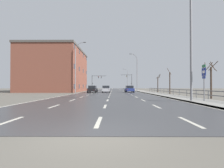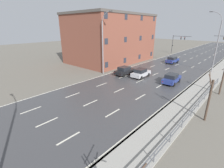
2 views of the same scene
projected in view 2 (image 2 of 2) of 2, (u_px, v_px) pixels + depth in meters
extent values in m
cube|color=#666056|center=(173.00, 67.00, 36.25)|extent=(160.00, 160.00, 0.12)
cube|color=#3D3D3F|center=(190.00, 59.00, 44.68)|extent=(14.00, 120.00, 0.02)
cube|color=beige|center=(31.00, 110.00, 17.40)|extent=(0.16, 2.20, 0.01)
cube|color=beige|center=(73.00, 95.00, 21.21)|extent=(0.16, 2.20, 0.01)
cube|color=beige|center=(102.00, 85.00, 25.01)|extent=(0.16, 2.20, 0.01)
cube|color=beige|center=(123.00, 77.00, 28.82)|extent=(0.16, 2.20, 0.01)
cube|color=beige|center=(140.00, 71.00, 32.62)|extent=(0.16, 2.20, 0.01)
cube|color=beige|center=(152.00, 66.00, 36.43)|extent=(0.16, 2.20, 0.01)
cube|color=beige|center=(163.00, 63.00, 40.24)|extent=(0.16, 2.20, 0.01)
cube|color=beige|center=(172.00, 59.00, 44.04)|extent=(0.16, 2.20, 0.01)
cube|color=beige|center=(179.00, 57.00, 47.85)|extent=(0.16, 2.20, 0.01)
cube|color=beige|center=(185.00, 55.00, 51.66)|extent=(0.16, 2.20, 0.01)
cube|color=beige|center=(191.00, 53.00, 55.46)|extent=(0.16, 2.20, 0.01)
cube|color=beige|center=(195.00, 51.00, 59.27)|extent=(0.16, 2.20, 0.01)
cube|color=beige|center=(199.00, 49.00, 63.07)|extent=(0.16, 2.20, 0.01)
cube|color=beige|center=(203.00, 48.00, 66.88)|extent=(0.16, 2.20, 0.01)
cube|color=beige|center=(206.00, 47.00, 70.69)|extent=(0.16, 2.20, 0.01)
cube|color=beige|center=(209.00, 46.00, 74.49)|extent=(0.16, 2.20, 0.01)
cube|color=beige|center=(212.00, 45.00, 78.30)|extent=(0.16, 2.20, 0.01)
cube|color=beige|center=(214.00, 44.00, 82.11)|extent=(0.16, 2.20, 0.01)
cube|color=beige|center=(216.00, 43.00, 85.91)|extent=(0.16, 2.20, 0.01)
cube|color=beige|center=(47.00, 122.00, 15.22)|extent=(0.16, 2.20, 0.01)
cube|color=beige|center=(90.00, 103.00, 19.02)|extent=(0.16, 2.20, 0.01)
cube|color=beige|center=(119.00, 90.00, 22.83)|extent=(0.16, 2.20, 0.01)
cube|color=beige|center=(140.00, 81.00, 26.63)|extent=(0.16, 2.20, 0.01)
cube|color=beige|center=(155.00, 74.00, 30.44)|extent=(0.16, 2.20, 0.01)
cube|color=beige|center=(167.00, 69.00, 34.25)|extent=(0.16, 2.20, 0.01)
cube|color=beige|center=(177.00, 65.00, 38.05)|extent=(0.16, 2.20, 0.01)
cube|color=beige|center=(185.00, 61.00, 41.86)|extent=(0.16, 2.20, 0.01)
cube|color=beige|center=(191.00, 58.00, 45.66)|extent=(0.16, 2.20, 0.01)
cube|color=beige|center=(197.00, 56.00, 49.47)|extent=(0.16, 2.20, 0.01)
cube|color=beige|center=(202.00, 54.00, 53.28)|extent=(0.16, 2.20, 0.01)
cube|color=beige|center=(206.00, 52.00, 57.08)|extent=(0.16, 2.20, 0.01)
cube|color=beige|center=(209.00, 50.00, 60.89)|extent=(0.16, 2.20, 0.01)
cube|color=beige|center=(213.00, 49.00, 64.70)|extent=(0.16, 2.20, 0.01)
cube|color=beige|center=(215.00, 48.00, 68.50)|extent=(0.16, 2.20, 0.01)
cube|color=beige|center=(218.00, 46.00, 72.31)|extent=(0.16, 2.20, 0.01)
cube|color=beige|center=(220.00, 45.00, 76.11)|extent=(0.16, 2.20, 0.01)
cube|color=beige|center=(222.00, 45.00, 79.92)|extent=(0.16, 2.20, 0.01)
cube|color=beige|center=(224.00, 44.00, 83.73)|extent=(0.16, 2.20, 0.01)
cube|color=beige|center=(69.00, 138.00, 13.03)|extent=(0.16, 2.20, 0.01)
cube|color=beige|center=(113.00, 113.00, 16.84)|extent=(0.16, 2.20, 0.01)
cube|color=beige|center=(141.00, 97.00, 20.64)|extent=(0.16, 2.20, 0.01)
cube|color=beige|center=(160.00, 86.00, 24.45)|extent=(0.16, 2.20, 0.01)
cube|color=beige|center=(174.00, 78.00, 28.26)|extent=(0.16, 2.20, 0.01)
cube|color=beige|center=(184.00, 72.00, 32.06)|extent=(0.16, 2.20, 0.01)
cube|color=beige|center=(193.00, 67.00, 35.87)|extent=(0.16, 2.20, 0.01)
cube|color=beige|center=(200.00, 63.00, 39.67)|extent=(0.16, 2.20, 0.01)
cube|color=beige|center=(205.00, 60.00, 43.48)|extent=(0.16, 2.20, 0.01)
cube|color=beige|center=(210.00, 57.00, 47.29)|extent=(0.16, 2.20, 0.01)
cube|color=beige|center=(214.00, 55.00, 51.09)|extent=(0.16, 2.20, 0.01)
cube|color=beige|center=(217.00, 53.00, 54.90)|extent=(0.16, 2.20, 0.01)
cube|color=beige|center=(220.00, 51.00, 58.71)|extent=(0.16, 2.20, 0.01)
cube|color=beige|center=(223.00, 50.00, 62.51)|extent=(0.16, 2.20, 0.01)
cube|color=beige|center=(219.00, 62.00, 40.40)|extent=(0.16, 120.00, 0.01)
cube|color=beige|center=(166.00, 56.00, 48.95)|extent=(0.16, 120.00, 0.01)
cube|color=slate|center=(220.00, 62.00, 40.25)|extent=(0.16, 120.00, 0.12)
cube|color=#515459|center=(177.00, 126.00, 13.07)|extent=(0.06, 33.51, 0.08)
cube|color=#515459|center=(177.00, 130.00, 13.21)|extent=(0.06, 33.51, 0.08)
cylinder|color=#515459|center=(154.00, 157.00, 10.50)|extent=(0.07, 0.07, 1.00)
cylinder|color=#515459|center=(170.00, 138.00, 12.31)|extent=(0.07, 0.07, 1.00)
cylinder|color=#515459|center=(182.00, 124.00, 14.13)|extent=(0.07, 0.07, 1.00)
cylinder|color=#515459|center=(192.00, 113.00, 15.95)|extent=(0.07, 0.07, 1.00)
cylinder|color=#515459|center=(199.00, 104.00, 17.77)|extent=(0.07, 0.07, 1.00)
cylinder|color=#515459|center=(205.00, 97.00, 19.58)|extent=(0.07, 0.07, 1.00)
cylinder|color=#515459|center=(210.00, 91.00, 21.40)|extent=(0.07, 0.07, 1.00)
cylinder|color=#515459|center=(214.00, 86.00, 23.22)|extent=(0.07, 0.07, 1.00)
cylinder|color=#515459|center=(218.00, 81.00, 25.03)|extent=(0.07, 0.07, 1.00)
cylinder|color=slate|center=(216.00, 48.00, 30.05)|extent=(0.20, 0.20, 9.59)
cylinder|color=slate|center=(222.00, 18.00, 28.42)|extent=(0.48, 0.11, 0.87)
cylinder|color=slate|center=(219.00, 14.00, 28.54)|extent=(0.80, 0.11, 0.61)
cylinder|color=slate|center=(214.00, 12.00, 28.94)|extent=(0.91, 0.11, 0.27)
cube|color=#333335|center=(211.00, 12.00, 29.21)|extent=(0.56, 0.24, 0.12)
cylinder|color=slate|center=(103.00, 49.00, 29.16)|extent=(0.20, 0.20, 9.41)
cylinder|color=slate|center=(103.00, 18.00, 27.32)|extent=(0.48, 0.11, 0.86)
cylinder|color=slate|center=(105.00, 14.00, 26.75)|extent=(0.80, 0.11, 0.61)
cylinder|color=slate|center=(109.00, 11.00, 26.13)|extent=(0.91, 0.11, 0.26)
cube|color=#333335|center=(111.00, 11.00, 25.84)|extent=(0.56, 0.24, 0.12)
cylinder|color=#38383A|center=(223.00, 36.00, 43.94)|extent=(4.47, 0.12, 0.12)
cube|color=black|center=(224.00, 38.00, 43.99)|extent=(0.20, 0.28, 0.80)
sphere|color=#2D2D2D|center=(224.00, 37.00, 43.79)|extent=(0.14, 0.14, 0.14)
sphere|color=#F2AD19|center=(224.00, 38.00, 43.88)|extent=(0.14, 0.14, 0.14)
sphere|color=#2D2D2D|center=(223.00, 39.00, 43.97)|extent=(0.14, 0.14, 0.14)
cylinder|color=#38383A|center=(172.00, 44.00, 53.10)|extent=(0.18, 0.18, 5.86)
cylinder|color=#38383A|center=(182.00, 36.00, 50.44)|extent=(5.62, 0.12, 0.12)
cube|color=black|center=(181.00, 38.00, 50.80)|extent=(0.20, 0.28, 0.80)
sphere|color=red|center=(181.00, 37.00, 50.61)|extent=(0.14, 0.14, 0.14)
sphere|color=#2D2D2D|center=(181.00, 38.00, 50.70)|extent=(0.14, 0.14, 0.14)
sphere|color=#2D2D2D|center=(181.00, 39.00, 50.79)|extent=(0.14, 0.14, 0.14)
cube|color=black|center=(185.00, 38.00, 50.10)|extent=(0.20, 0.28, 0.80)
sphere|color=red|center=(185.00, 37.00, 49.91)|extent=(0.14, 0.14, 0.14)
sphere|color=#2D2D2D|center=(185.00, 38.00, 50.00)|extent=(0.14, 0.14, 0.14)
sphere|color=#2D2D2D|center=(184.00, 39.00, 50.08)|extent=(0.14, 0.14, 0.14)
cube|color=black|center=(173.00, 45.00, 53.04)|extent=(0.18, 0.12, 0.32)
cube|color=black|center=(125.00, 71.00, 29.93)|extent=(1.98, 4.19, 0.64)
cube|color=black|center=(124.00, 68.00, 29.56)|extent=(1.67, 2.08, 0.60)
cube|color=slate|center=(127.00, 68.00, 30.20)|extent=(1.41, 0.16, 0.51)
cylinder|color=black|center=(132.00, 73.00, 30.36)|extent=(0.26, 0.67, 0.66)
cylinder|color=black|center=(126.00, 71.00, 31.43)|extent=(0.26, 0.67, 0.66)
cylinder|color=black|center=(124.00, 75.00, 28.66)|extent=(0.26, 0.67, 0.66)
cylinder|color=black|center=(117.00, 74.00, 29.73)|extent=(0.26, 0.67, 0.66)
cube|color=red|center=(115.00, 73.00, 29.01)|extent=(0.16, 0.05, 0.14)
cube|color=red|center=(120.00, 74.00, 28.14)|extent=(0.16, 0.05, 0.14)
cube|color=#B7B7BC|center=(141.00, 74.00, 28.57)|extent=(1.87, 4.15, 0.64)
cube|color=black|center=(140.00, 70.00, 28.18)|extent=(1.61, 2.04, 0.60)
cube|color=slate|center=(143.00, 70.00, 28.87)|extent=(1.41, 0.12, 0.51)
cylinder|color=black|center=(148.00, 75.00, 29.10)|extent=(0.24, 0.67, 0.66)
cylinder|color=black|center=(140.00, 73.00, 30.08)|extent=(0.24, 0.67, 0.66)
cylinder|color=black|center=(141.00, 78.00, 27.27)|extent=(0.24, 0.67, 0.66)
cylinder|color=black|center=(133.00, 76.00, 28.25)|extent=(0.24, 0.67, 0.66)
cube|color=red|center=(131.00, 75.00, 27.50)|extent=(0.16, 0.04, 0.14)
cube|color=red|center=(138.00, 77.00, 26.70)|extent=(0.16, 0.04, 0.14)
cube|color=navy|center=(172.00, 79.00, 25.49)|extent=(2.00, 4.20, 0.64)
cube|color=black|center=(172.00, 76.00, 25.10)|extent=(1.68, 2.09, 0.60)
cube|color=slate|center=(174.00, 75.00, 25.81)|extent=(1.41, 0.16, 0.51)
cylinder|color=black|center=(179.00, 80.00, 26.07)|extent=(0.26, 0.67, 0.66)
cylinder|color=black|center=(169.00, 78.00, 27.01)|extent=(0.26, 0.67, 0.66)
cylinder|color=black|center=(174.00, 84.00, 24.19)|extent=(0.26, 0.67, 0.66)
cylinder|color=black|center=(163.00, 82.00, 25.13)|extent=(0.26, 0.67, 0.66)
cube|color=red|center=(163.00, 82.00, 24.37)|extent=(0.16, 0.05, 0.14)
cube|color=red|center=(171.00, 84.00, 23.60)|extent=(0.16, 0.05, 0.14)
cube|color=navy|center=(172.00, 60.00, 39.50)|extent=(1.90, 4.16, 0.64)
cube|color=black|center=(172.00, 58.00, 39.12)|extent=(1.63, 2.05, 0.60)
cube|color=slate|center=(174.00, 58.00, 39.78)|extent=(1.41, 0.13, 0.51)
cylinder|color=black|center=(178.00, 61.00, 39.95)|extent=(0.24, 0.67, 0.66)
cylinder|color=black|center=(171.00, 61.00, 41.00)|extent=(0.24, 0.67, 0.66)
cylinder|color=black|center=(173.00, 63.00, 38.22)|extent=(0.24, 0.67, 0.66)
cylinder|color=black|center=(167.00, 62.00, 39.27)|extent=(0.24, 0.67, 0.66)
cube|color=red|center=(166.00, 61.00, 38.55)|extent=(0.16, 0.05, 0.14)
cube|color=red|center=(171.00, 62.00, 37.69)|extent=(0.16, 0.05, 0.14)
cube|color=brown|center=(111.00, 39.00, 40.91)|extent=(13.60, 20.34, 10.96)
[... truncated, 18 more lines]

